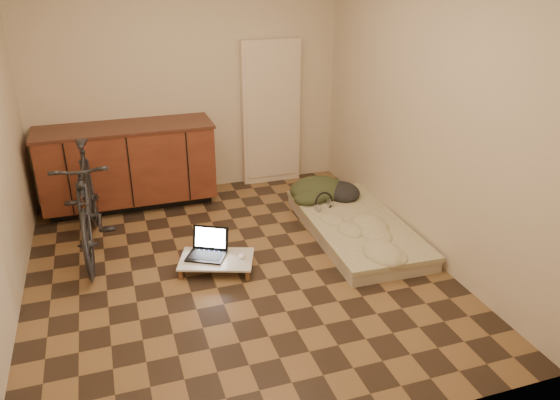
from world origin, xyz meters
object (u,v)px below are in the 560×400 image
object	(u,v)px
lap_desk	(217,260)
bicycle	(86,197)
laptop	(208,249)
futon	(356,227)

from	to	relation	value
lap_desk	bicycle	bearing A→B (deg)	165.34
bicycle	lap_desk	distance (m)	1.32
lap_desk	laptop	bearing A→B (deg)	139.97
lap_desk	laptop	size ratio (longest dim) A/B	1.72
bicycle	futon	xyz separation A→B (m)	(2.48, -0.48, -0.47)
lap_desk	laptop	distance (m)	0.13
futon	lap_desk	bearing A→B (deg)	-169.74
bicycle	lap_desk	world-z (taller)	bicycle
bicycle	futon	distance (m)	2.57
lap_desk	laptop	xyz separation A→B (m)	(-0.06, 0.09, 0.06)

